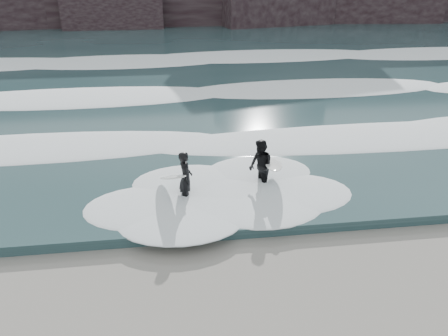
% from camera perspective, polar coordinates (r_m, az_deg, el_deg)
% --- Properties ---
extents(ground, '(120.00, 120.00, 0.00)m').
position_cam_1_polar(ground, '(9.83, 12.57, -18.59)').
color(ground, olive).
rests_on(ground, ground).
extents(sea, '(90.00, 52.00, 0.30)m').
position_cam_1_polar(sea, '(36.25, -2.82, 15.10)').
color(sea, '#264043').
rests_on(sea, ground).
extents(foam_near, '(60.00, 3.20, 0.20)m').
position_cam_1_polar(foam_near, '(17.02, 2.91, 3.67)').
color(foam_near, white).
rests_on(foam_near, sea).
extents(foam_mid, '(60.00, 4.00, 0.24)m').
position_cam_1_polar(foam_mid, '(23.58, -0.11, 10.04)').
color(foam_mid, white).
rests_on(foam_mid, sea).
extents(foam_far, '(60.00, 4.80, 0.30)m').
position_cam_1_polar(foam_far, '(32.28, -2.21, 14.35)').
color(foam_far, white).
rests_on(foam_far, sea).
extents(surfer_left, '(1.21, 1.92, 1.70)m').
position_cam_1_polar(surfer_left, '(13.09, -5.39, -1.28)').
color(surfer_left, black).
rests_on(surfer_left, ground).
extents(surfer_right, '(1.28, 2.02, 1.74)m').
position_cam_1_polar(surfer_right, '(13.76, 4.96, 0.21)').
color(surfer_right, black).
rests_on(surfer_right, ground).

